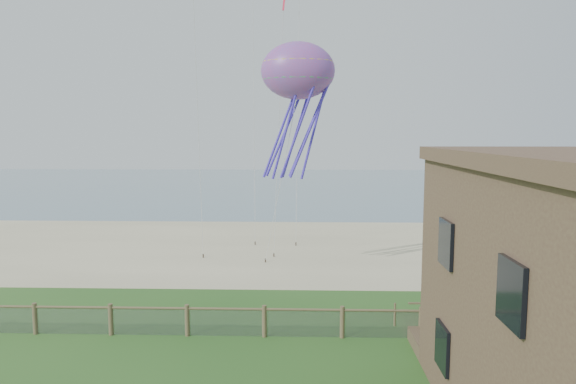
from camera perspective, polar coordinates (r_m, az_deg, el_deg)
name	(u,v)px	position (r m, az deg, el deg)	size (l,w,h in m)	color
sand_beach	(282,247)	(35.94, -0.66, -6.08)	(72.00, 20.00, 0.02)	tan
ocean	(294,185)	(79.45, 0.69, 0.82)	(160.00, 68.00, 0.02)	slate
chainlink_fence	(264,323)	(20.44, -2.64, -14.34)	(36.20, 0.20, 1.25)	brown
picnic_table	(490,354)	(19.44, 21.52, -16.36)	(1.95, 1.48, 0.83)	brown
octopus_kite	(298,109)	(27.62, 1.10, 9.25)	(3.73, 2.64, 7.69)	#F2265B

